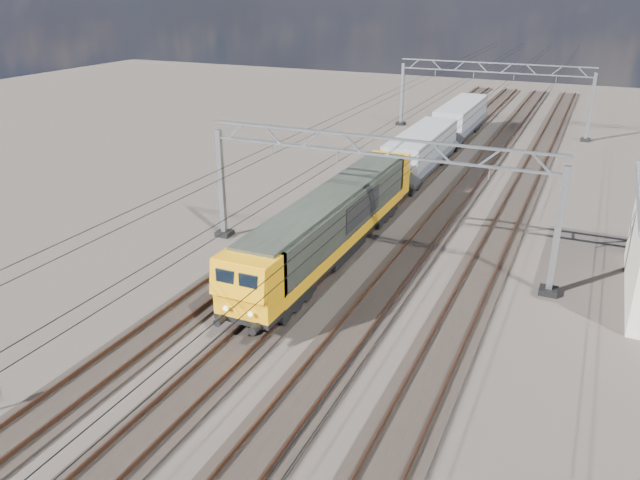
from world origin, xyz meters
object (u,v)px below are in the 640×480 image
at_px(catenary_gantry_far, 492,95).
at_px(hopper_wagon_mid, 461,118).
at_px(locomotive, 334,220).
at_px(catenary_gantry_mid, 372,195).
at_px(hopper_wagon_lead, 421,150).

bearing_deg(catenary_gantry_far, hopper_wagon_mid, -113.62).
xyz_separation_m(catenary_gantry_far, hopper_wagon_mid, (-2.00, -4.57, -1.67)).
relative_size(catenary_gantry_far, locomotive, 0.94).
distance_m(locomotive, hopper_wagon_mid, 31.90).
xyz_separation_m(catenary_gantry_mid, hopper_wagon_lead, (-2.00, 17.23, -1.67)).
height_order(catenary_gantry_mid, catenary_gantry_far, same).
height_order(catenary_gantry_mid, locomotive, catenary_gantry_mid).
bearing_deg(hopper_wagon_mid, locomotive, -90.00).
xyz_separation_m(catenary_gantry_mid, locomotive, (-2.00, -0.47, -1.58)).
bearing_deg(catenary_gantry_mid, locomotive, -166.78).
relative_size(hopper_wagon_lead, hopper_wagon_mid, 1.00).
bearing_deg(hopper_wagon_lead, locomotive, -90.00).
height_order(locomotive, hopper_wagon_lead, locomotive).
height_order(locomotive, hopper_wagon_mid, locomotive).
relative_size(locomotive, hopper_wagon_lead, 1.62).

